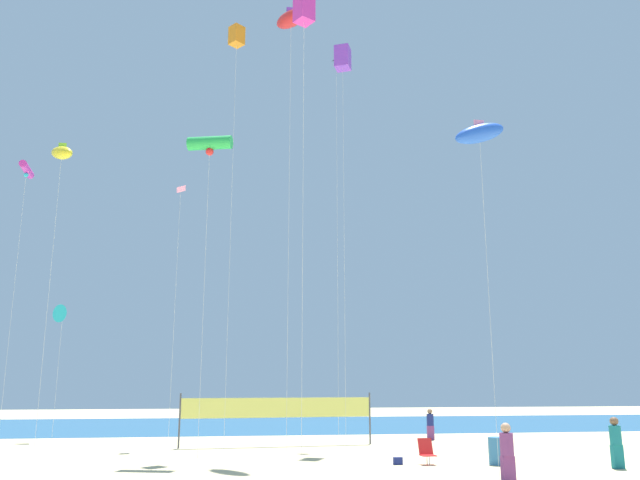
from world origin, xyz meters
name	(u,v)px	position (x,y,z in m)	size (l,w,h in m)	color
ocean_band	(249,425)	(0.00, 28.86, 0.00)	(120.00, 20.00, 0.01)	#28608C
beachgoer_plum_shirt	(507,451)	(6.11, 0.17, 0.91)	(0.39, 0.39, 1.70)	#7A3872
beachgoer_navy_shirt	(430,423)	(8.63, 14.80, 0.83)	(0.36, 0.36, 1.56)	#7A3872
beachgoer_teal_shirt	(616,441)	(11.30, 2.87, 0.91)	(0.39, 0.39, 1.70)	#19727A
folding_beach_chair	(427,451)	(5.24, 5.01, 0.47)	(0.52, 0.65, 0.89)	red
trash_barrel	(498,451)	(7.71, 4.49, 0.47)	(0.64, 0.64, 0.95)	teal
volleyball_net	(278,409)	(0.57, 12.66, 1.64)	(9.04, 0.97, 2.40)	#4C4C51
beach_handbag	(398,461)	(4.18, 5.06, 0.13)	(0.32, 0.16, 0.26)	navy
kite_green_tube	(210,144)	(-2.95, 8.22, 12.91)	(1.99, 1.07, 13.24)	silver
kite_cyan_delta	(63,314)	(-10.54, 17.49, 6.44)	(1.04, 0.86, 6.92)	silver
kite_magenta_tube	(27,170)	(-12.62, 15.91, 13.80)	(0.55, 2.03, 14.05)	silver
kite_violet_box	(343,59)	(3.78, 12.70, 19.89)	(1.03, 1.03, 20.55)	silver
kite_yellow_inflatable	(62,153)	(-9.84, 11.62, 13.35)	(1.66, 1.84, 13.88)	silver
kite_magenta_box	(304,11)	(0.51, 3.47, 16.64)	(0.85, 0.85, 17.19)	silver
kite_black_diamond	(336,77)	(3.82, 14.87, 19.93)	(0.65, 0.65, 21.21)	silver
kite_pink_diamond	(180,196)	(-4.50, 13.85, 12.16)	(0.66, 0.66, 12.73)	silver
kite_red_inflatable	(291,19)	(0.63, 9.45, 19.97)	(1.81, 2.41, 20.59)	silver
kite_blue_inflatable	(479,134)	(7.38, 3.72, 12.21)	(2.14, 0.80, 12.83)	silver
kite_orange_box	(237,37)	(-1.92, 11.13, 19.75)	(0.86, 0.86, 20.31)	silver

